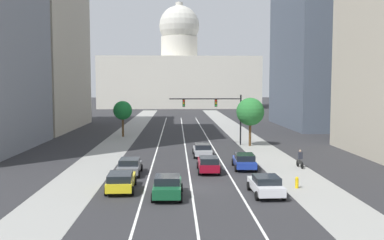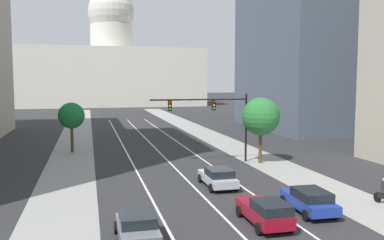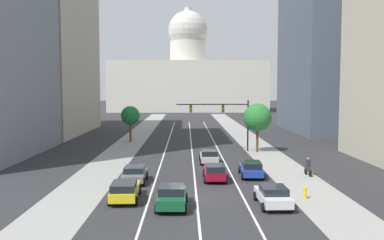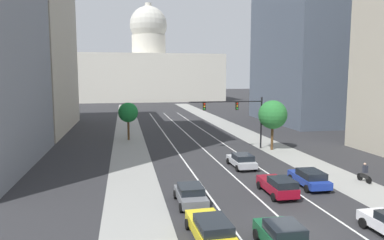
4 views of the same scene
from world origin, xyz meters
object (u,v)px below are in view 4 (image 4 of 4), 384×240
object	(u,v)px
car_green	(283,237)
street_tree_mid_right	(273,115)
traffic_signal_mast	(238,112)
car_crimson	(278,185)
street_tree_mid_left	(128,113)
car_silver	(242,160)
car_gray	(191,194)
car_yellow	(210,228)
cyclist	(365,173)
capitol_building	(149,71)
car_blue	(310,178)

from	to	relation	value
car_green	street_tree_mid_right	xyz separation A→B (m)	(10.11, 24.70, 3.63)
traffic_signal_mast	street_tree_mid_right	size ratio (longest dim) A/B	1.51
car_crimson	traffic_signal_mast	bearing A→B (deg)	-7.51
street_tree_mid_left	car_green	bearing A→B (deg)	-77.97
car_silver	street_tree_mid_left	xyz separation A→B (m)	(-11.00, 18.26, 3.24)
car_gray	car_crimson	size ratio (longest dim) A/B	0.93
car_yellow	cyclist	world-z (taller)	cyclist
car_silver	cyclist	xyz separation A→B (m)	(8.87, -6.81, 0.10)
street_tree_mid_right	traffic_signal_mast	bearing A→B (deg)	165.52
street_tree_mid_right	car_green	bearing A→B (deg)	-112.26
traffic_signal_mast	cyclist	bearing A→B (deg)	-67.81
car_gray	street_tree_mid_left	distance (m)	27.97
car_yellow	street_tree_mid_left	bearing A→B (deg)	5.01
car_silver	car_gray	bearing A→B (deg)	142.82
car_yellow	street_tree_mid_right	world-z (taller)	street_tree_mid_right
car_yellow	car_gray	world-z (taller)	car_yellow
capitol_building	traffic_signal_mast	distance (m)	96.45
car_yellow	car_gray	size ratio (longest dim) A/B	1.13
car_yellow	car_green	xyz separation A→B (m)	(3.49, -1.87, 0.02)
street_tree_mid_left	street_tree_mid_right	size ratio (longest dim) A/B	0.87
car_yellow	cyclist	xyz separation A→B (m)	(15.86, 8.28, 0.08)
car_crimson	traffic_signal_mast	world-z (taller)	traffic_signal_mast
car_blue	car_crimson	bearing A→B (deg)	115.98
street_tree_mid_right	capitol_building	bearing A→B (deg)	94.92
car_crimson	cyclist	bearing A→B (deg)	-77.79
car_yellow	car_green	world-z (taller)	car_green
cyclist	traffic_signal_mast	bearing A→B (deg)	16.56
car_crimson	street_tree_mid_left	size ratio (longest dim) A/B	0.81
capitol_building	car_blue	distance (m)	112.65
car_crimson	car_green	xyz separation A→B (m)	(-3.50, -8.34, -0.00)
car_gray	traffic_signal_mast	world-z (taller)	traffic_signal_mast
traffic_signal_mast	street_tree_mid_left	distance (m)	16.50
cyclist	capitol_building	bearing A→B (deg)	-0.20
car_green	car_yellow	bearing A→B (deg)	62.95
car_crimson	car_green	bearing A→B (deg)	157.92
car_blue	street_tree_mid_left	bearing A→B (deg)	32.11
car_blue	car_green	xyz separation A→B (m)	(-6.99, -9.87, 0.03)
car_silver	car_green	size ratio (longest dim) A/B	1.07
capitol_building	car_silver	distance (m)	105.49
capitol_building	cyclist	size ratio (longest dim) A/B	31.67
car_green	traffic_signal_mast	bearing A→B (deg)	-12.02
car_blue	street_tree_mid_right	bearing A→B (deg)	-9.51
street_tree_mid_left	street_tree_mid_right	bearing A→B (deg)	-30.84
car_blue	car_crimson	distance (m)	3.82
car_yellow	traffic_signal_mast	distance (m)	26.02
car_silver	cyclist	size ratio (longest dim) A/B	2.62
capitol_building	street_tree_mid_right	xyz separation A→B (m)	(8.36, -97.20, -6.90)
car_gray	car_crimson	bearing A→B (deg)	-85.12
cyclist	street_tree_mid_right	distance (m)	15.16
traffic_signal_mast	car_crimson	bearing A→B (deg)	-98.18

